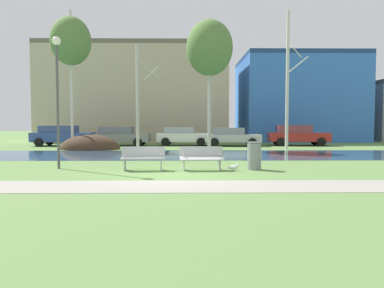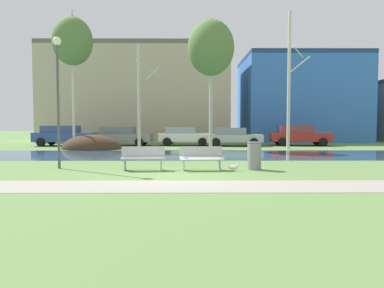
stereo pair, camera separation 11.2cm
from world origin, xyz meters
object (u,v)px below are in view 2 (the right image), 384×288
object	(u,v)px
parked_sedan_second_grey	(122,136)
parked_suv_fifth_red	(299,135)
parked_van_nearest_blue	(64,135)
parked_wagon_fourth_silver	(233,136)
bench_left	(143,158)
parked_hatch_third_white	(184,136)
streetlamp	(58,80)
seagull	(234,167)
trash_bin	(254,155)
bench_right	(201,157)

from	to	relation	value
parked_sedan_second_grey	parked_suv_fifth_red	size ratio (longest dim) A/B	0.96
parked_van_nearest_blue	parked_wagon_fourth_silver	size ratio (longest dim) A/B	1.09
parked_van_nearest_blue	parked_wagon_fourth_silver	world-z (taller)	parked_van_nearest_blue
parked_sedan_second_grey	bench_left	bearing A→B (deg)	-76.99
parked_hatch_third_white	parked_suv_fifth_red	bearing A→B (deg)	-1.01
streetlamp	parked_wagon_fourth_silver	xyz separation A→B (m)	(8.25, 14.10, -2.61)
parked_suv_fifth_red	bench_left	bearing A→B (deg)	-123.66
seagull	parked_hatch_third_white	world-z (taller)	parked_hatch_third_white
bench_left	parked_van_nearest_blue	bearing A→B (deg)	117.58
parked_van_nearest_blue	parked_sedan_second_grey	world-z (taller)	parked_van_nearest_blue
streetlamp	parked_van_nearest_blue	size ratio (longest dim) A/B	1.07
bench_left	seagull	size ratio (longest dim) A/B	3.96
trash_bin	parked_van_nearest_blue	bearing A→B (deg)	128.88
parked_wagon_fourth_silver	parked_suv_fifth_red	size ratio (longest dim) A/B	0.92
parked_wagon_fourth_silver	bench_left	bearing A→B (deg)	-108.77
bench_right	seagull	world-z (taller)	bench_right
bench_left	parked_hatch_third_white	xyz separation A→B (m)	(1.31, 15.35, 0.29)
seagull	parked_suv_fifth_red	world-z (taller)	parked_suv_fifth_red
bench_right	seagull	distance (m)	1.22
parked_wagon_fourth_silver	parked_suv_fifth_red	xyz separation A→B (m)	(5.14, 0.53, 0.08)
parked_suv_fifth_red	trash_bin	bearing A→B (deg)	-111.80
parked_van_nearest_blue	parked_suv_fifth_red	xyz separation A→B (m)	(17.94, 0.24, 0.01)
parked_van_nearest_blue	parked_sedan_second_grey	xyz separation A→B (m)	(4.31, 0.22, -0.04)
bench_left	parked_suv_fifth_red	world-z (taller)	parked_suv_fifth_red
bench_left	seagull	bearing A→B (deg)	-2.54
parked_suv_fifth_red	parked_sedan_second_grey	bearing A→B (deg)	-179.92
seagull	parked_van_nearest_blue	size ratio (longest dim) A/B	0.09
seagull	parked_hatch_third_white	distance (m)	15.64
streetlamp	trash_bin	bearing A→B (deg)	-3.07
parked_sedan_second_grey	parked_suv_fifth_red	xyz separation A→B (m)	(13.63, 0.02, 0.05)
bench_right	seagull	bearing A→B (deg)	-7.18
streetlamp	parked_van_nearest_blue	bearing A→B (deg)	107.53
bench_right	parked_van_nearest_blue	world-z (taller)	parked_van_nearest_blue
parked_sedan_second_grey	bench_right	bearing A→B (deg)	-69.59
seagull	parked_wagon_fourth_silver	bearing A→B (deg)	83.54
bench_right	bench_left	bearing A→B (deg)	180.00
seagull	parked_van_nearest_blue	distance (m)	18.77
streetlamp	parked_suv_fifth_red	world-z (taller)	streetlamp
parked_hatch_third_white	parked_wagon_fourth_silver	world-z (taller)	parked_hatch_third_white
bench_left	streetlamp	xyz separation A→B (m)	(-3.27, 0.57, 2.88)
bench_left	seagull	distance (m)	3.33
parked_van_nearest_blue	parked_hatch_third_white	world-z (taller)	parked_van_nearest_blue
parked_hatch_third_white	parked_suv_fifth_red	distance (m)	8.82
bench_left	streetlamp	distance (m)	4.39
parked_hatch_third_white	bench_left	bearing A→B (deg)	-94.87
bench_left	trash_bin	world-z (taller)	trash_bin
seagull	parked_hatch_third_white	xyz separation A→B (m)	(-2.00, 15.50, 0.63)
seagull	bench_left	bearing A→B (deg)	177.46
parked_sedan_second_grey	parked_wagon_fourth_silver	bearing A→B (deg)	-3.47
bench_left	seagull	world-z (taller)	bench_left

